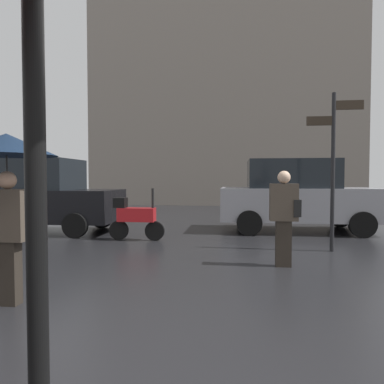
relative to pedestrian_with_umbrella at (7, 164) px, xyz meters
The scene contains 8 objects.
ground_plane 2.81m from the pedestrian_with_umbrella, 32.49° to the right, with size 60.00×60.00×0.00m, color black.
pedestrian_with_umbrella is the anchor object (origin of this frame).
pedestrian_with_bag 4.10m from the pedestrian_with_umbrella, 32.44° to the left, with size 0.49×0.24×1.59m.
parked_scooter 4.39m from the pedestrian_with_umbrella, 86.71° to the left, with size 1.33×0.32×1.23m.
parked_car_left 7.56m from the pedestrian_with_umbrella, 55.30° to the left, with size 4.25×2.06×1.98m.
parked_car_right 5.95m from the pedestrian_with_umbrella, 117.76° to the left, with size 4.27×1.92×1.99m.
street_signpost 5.75m from the pedestrian_with_umbrella, 37.75° to the left, with size 1.08×0.08×3.16m.
building_block 16.88m from the pedestrian_with_umbrella, 83.14° to the left, with size 15.04×2.25×12.75m, color gray.
Camera 1 is at (0.64, -2.42, 1.45)m, focal length 32.24 mm.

